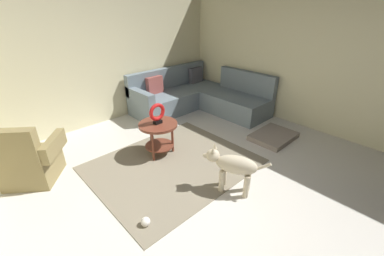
{
  "coord_description": "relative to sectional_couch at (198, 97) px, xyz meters",
  "views": [
    {
      "loc": [
        -1.79,
        -1.77,
        2.18
      ],
      "look_at": [
        0.45,
        0.6,
        0.55
      ],
      "focal_mm": 23.23,
      "sensor_mm": 36.0,
      "label": 1
    }
  ],
  "objects": [
    {
      "name": "area_rug",
      "position": [
        -1.84,
        -1.32,
        -0.28
      ],
      "size": [
        2.3,
        1.9,
        0.01
      ],
      "primitive_type": "cube",
      "color": "gray",
      "rests_on": "ground_plane"
    },
    {
      "name": "torus_sculpture",
      "position": [
        -1.79,
        -0.93,
        0.42
      ],
      "size": [
        0.28,
        0.08,
        0.33
      ],
      "color": "black",
      "rests_on": "side_table"
    },
    {
      "name": "sectional_couch",
      "position": [
        0.0,
        0.0,
        0.0
      ],
      "size": [
        2.2,
        2.25,
        0.88
      ],
      "color": "slate",
      "rests_on": "ground_plane"
    },
    {
      "name": "dog",
      "position": [
        -1.65,
        -2.29,
        0.09
      ],
      "size": [
        0.45,
        0.78,
        0.63
      ],
      "rotation": [
        0.0,
        0.0,
        0.47
      ],
      "color": "beige",
      "rests_on": "ground_plane"
    },
    {
      "name": "side_table",
      "position": [
        -1.79,
        -0.93,
        0.13
      ],
      "size": [
        0.6,
        0.6,
        0.54
      ],
      "color": "brown",
      "rests_on": "ground_plane"
    },
    {
      "name": "ground_plane",
      "position": [
        -1.99,
        -2.02,
        -0.34
      ],
      "size": [
        6.0,
        6.0,
        0.1
      ],
      "primitive_type": "cube",
      "color": "silver"
    },
    {
      "name": "armchair",
      "position": [
        -3.47,
        -0.31,
        0.03
      ],
      "size": [
        1.0,
        0.97,
        0.88
      ],
      "rotation": [
        0.0,
        0.0,
        -0.66
      ],
      "color": "olive",
      "rests_on": "ground_plane"
    },
    {
      "name": "dog_bed_mat",
      "position": [
        -0.01,
        -1.94,
        -0.24
      ],
      "size": [
        0.8,
        0.6,
        0.09
      ],
      "primitive_type": "cube",
      "color": "gray",
      "rests_on": "ground_plane"
    },
    {
      "name": "dog_toy_ball",
      "position": [
        -2.8,
        -2.01,
        -0.24
      ],
      "size": [
        0.11,
        0.11,
        0.11
      ],
      "primitive_type": "sphere",
      "color": "silver",
      "rests_on": "ground_plane"
    },
    {
      "name": "wall_right",
      "position": [
        0.95,
        -2.02,
        1.06
      ],
      "size": [
        0.12,
        6.0,
        2.7
      ],
      "primitive_type": "cube",
      "color": "beige",
      "rests_on": "ground_plane"
    },
    {
      "name": "wall_back",
      "position": [
        -1.99,
        0.92,
        1.06
      ],
      "size": [
        6.0,
        0.12,
        2.7
      ],
      "primitive_type": "cube",
      "color": "beige",
      "rests_on": "ground_plane"
    }
  ]
}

